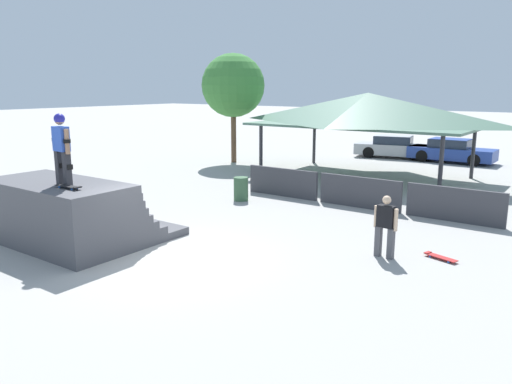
% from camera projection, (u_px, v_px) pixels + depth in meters
% --- Properties ---
extents(ground_plane, '(160.00, 160.00, 0.00)m').
position_uv_depth(ground_plane, '(169.00, 259.00, 11.88)').
color(ground_plane, '#A3A09B').
extents(quarter_pipe_ramp, '(4.13, 3.61, 1.65)m').
position_uv_depth(quarter_pipe_ramp, '(69.00, 215.00, 13.08)').
color(quarter_pipe_ramp, '#4C4C51').
rests_on(quarter_pipe_ramp, ground).
extents(skater_on_deck, '(0.75, 0.27, 1.75)m').
position_uv_depth(skater_on_deck, '(61.00, 144.00, 12.06)').
color(skater_on_deck, '#2D2D33').
rests_on(skater_on_deck, quarter_pipe_ramp).
extents(skateboard_on_deck, '(0.80, 0.22, 0.09)m').
position_uv_depth(skateboard_on_deck, '(69.00, 186.00, 11.82)').
color(skateboard_on_deck, blue).
rests_on(skateboard_on_deck, quarter_pipe_ramp).
extents(bystander_walking, '(0.61, 0.24, 1.52)m').
position_uv_depth(bystander_walking, '(386.00, 223.00, 11.85)').
color(bystander_walking, '#4C4C51').
rests_on(bystander_walking, ground).
extents(skateboard_on_ground, '(0.83, 0.43, 0.09)m').
position_uv_depth(skateboard_on_ground, '(440.00, 257.00, 11.87)').
color(skateboard_on_ground, blue).
rests_on(skateboard_on_ground, ground).
extents(barrier_fence, '(9.11, 0.12, 1.05)m').
position_uv_depth(barrier_fence, '(360.00, 192.00, 16.86)').
color(barrier_fence, '#3D3D42').
rests_on(barrier_fence, ground).
extents(pavilion_shelter, '(9.45, 5.82, 3.76)m').
position_uv_depth(pavilion_shelter, '(367.00, 109.00, 22.02)').
color(pavilion_shelter, '#2D2D33').
rests_on(pavilion_shelter, ground).
extents(tree_beside_pavilion, '(3.33, 3.33, 5.75)m').
position_uv_depth(tree_beside_pavilion, '(233.00, 86.00, 26.25)').
color(tree_beside_pavilion, brown).
rests_on(tree_beside_pavilion, ground).
extents(trash_bin, '(0.52, 0.52, 0.85)m').
position_uv_depth(trash_bin, '(241.00, 189.00, 17.92)').
color(trash_bin, '#385B3D').
rests_on(trash_bin, ground).
extents(parked_car_silver, '(4.66, 2.46, 1.27)m').
position_uv_depth(parked_car_silver, '(395.00, 147.00, 28.71)').
color(parked_car_silver, '#A8AAAF').
rests_on(parked_car_silver, ground).
extents(parked_car_blue, '(4.41, 1.74, 1.27)m').
position_uv_depth(parked_car_blue, '(451.00, 151.00, 26.96)').
color(parked_car_blue, navy).
rests_on(parked_car_blue, ground).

